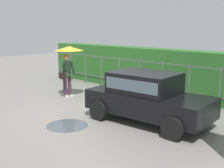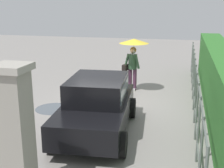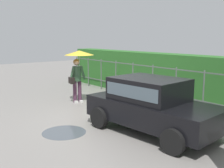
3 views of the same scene
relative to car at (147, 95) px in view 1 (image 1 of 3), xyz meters
The scene contains 6 objects.
ground_plane 2.01m from the car, behind, with size 40.00×40.00×0.00m, color gray.
car is the anchor object (origin of this frame).
pedestrian 4.23m from the car, behind, with size 1.13×1.13×2.05m.
fence_section 3.50m from the car, 132.74° to the left, with size 11.54×0.05×1.50m.
hedge_row 4.13m from the car, 125.09° to the left, with size 12.49×0.90×1.90m, color #2D6B28.
puddle_near 2.50m from the car, 126.07° to the right, with size 1.20×1.20×0.00m, color #4C545B.
Camera 1 is at (6.84, -6.35, 2.79)m, focal length 45.79 mm.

